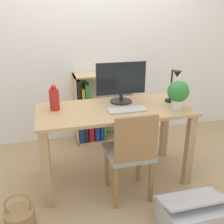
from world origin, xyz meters
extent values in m
plane|color=tan|center=(0.00, 0.00, 0.00)|extent=(10.00, 10.00, 0.00)
cube|color=white|center=(0.00, 1.07, 1.30)|extent=(8.00, 0.05, 2.60)
cube|color=tan|center=(0.00, 0.00, 0.75)|extent=(1.45, 0.66, 0.03)
cube|color=tan|center=(-0.67, -0.28, 0.37)|extent=(0.07, 0.07, 0.74)
cube|color=tan|center=(0.67, -0.28, 0.37)|extent=(0.07, 0.07, 0.74)
cube|color=tan|center=(-0.67, 0.28, 0.37)|extent=(0.07, 0.07, 0.74)
cube|color=tan|center=(0.67, 0.28, 0.37)|extent=(0.07, 0.07, 0.74)
cylinder|color=#232326|center=(0.11, 0.16, 0.77)|extent=(0.22, 0.22, 0.02)
cylinder|color=#232326|center=(0.11, 0.16, 0.82)|extent=(0.04, 0.04, 0.08)
cube|color=#232326|center=(0.11, 0.16, 1.01)|extent=(0.50, 0.02, 0.32)
cube|color=black|center=(0.11, 0.16, 1.01)|extent=(0.48, 0.03, 0.29)
cube|color=#B2B2B7|center=(0.09, -0.09, 0.77)|extent=(0.35, 0.15, 0.02)
cylinder|color=#B2231E|center=(-0.55, 0.10, 0.87)|extent=(0.09, 0.09, 0.20)
sphere|color=#B2231E|center=(-0.55, 0.10, 0.98)|extent=(0.05, 0.05, 0.05)
cylinder|color=black|center=(0.59, 0.05, 0.78)|extent=(0.10, 0.10, 0.02)
cylinder|color=black|center=(0.59, 0.05, 0.94)|extent=(0.02, 0.02, 0.30)
cylinder|color=black|center=(0.59, 0.00, 1.09)|extent=(0.01, 0.10, 0.01)
cone|color=black|center=(0.59, -0.05, 1.07)|extent=(0.08, 0.08, 0.06)
cylinder|color=silver|center=(0.56, -0.16, 0.81)|extent=(0.11, 0.11, 0.09)
sphere|color=#2D7A33|center=(0.56, -0.16, 0.94)|extent=(0.20, 0.20, 0.20)
cube|color=gray|center=(0.05, -0.28, 0.44)|extent=(0.40, 0.40, 0.04)
cube|color=olive|center=(0.05, -0.47, 0.66)|extent=(0.36, 0.03, 0.40)
cube|color=olive|center=(-0.11, -0.45, 0.21)|extent=(0.04, 0.04, 0.42)
cube|color=olive|center=(0.22, -0.45, 0.21)|extent=(0.04, 0.04, 0.42)
cube|color=olive|center=(-0.11, -0.12, 0.21)|extent=(0.04, 0.04, 0.42)
cube|color=olive|center=(0.22, -0.12, 0.21)|extent=(0.04, 0.04, 0.42)
cube|color=tan|center=(-0.27, 0.89, 0.45)|extent=(0.02, 0.28, 0.89)
cube|color=tan|center=(0.44, 0.89, 0.45)|extent=(0.02, 0.28, 0.89)
cube|color=tan|center=(0.08, 0.89, 0.01)|extent=(0.73, 0.28, 0.02)
cube|color=tan|center=(0.08, 0.89, 0.89)|extent=(0.73, 0.28, 0.02)
cube|color=tan|center=(0.08, 0.89, 0.45)|extent=(0.69, 0.28, 0.02)
cube|color=navy|center=(-0.22, 0.89, 0.16)|extent=(0.06, 0.24, 0.29)
cube|color=black|center=(-0.16, 0.89, 0.20)|extent=(0.05, 0.24, 0.36)
cube|color=red|center=(-0.09, 0.89, 0.18)|extent=(0.06, 0.24, 0.32)
cube|color=navy|center=(-0.02, 0.89, 0.18)|extent=(0.06, 0.24, 0.32)
cube|color=navy|center=(0.04, 0.89, 0.20)|extent=(0.04, 0.24, 0.36)
cube|color=#2D7F38|center=(0.09, 0.89, 0.15)|extent=(0.04, 0.24, 0.26)
cube|color=black|center=(-0.23, 0.89, 0.65)|extent=(0.04, 0.24, 0.39)
cube|color=orange|center=(-0.18, 0.89, 0.60)|extent=(0.04, 0.24, 0.28)
cube|color=#2D7F38|center=(-0.13, 0.89, 0.62)|extent=(0.05, 0.24, 0.33)
cylinder|color=#997547|center=(-0.91, -0.47, 0.08)|extent=(0.24, 0.24, 0.16)
torus|color=#997547|center=(-0.91, -0.47, 0.22)|extent=(0.21, 0.02, 0.21)
cube|color=#B2B2B7|center=(0.43, -0.82, 0.11)|extent=(0.51, 0.33, 0.22)
cube|color=#B2B2B7|center=(0.43, -0.76, 0.23)|extent=(0.52, 0.32, 0.13)
camera|label=1|loc=(-0.60, -2.24, 1.63)|focal=42.00mm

